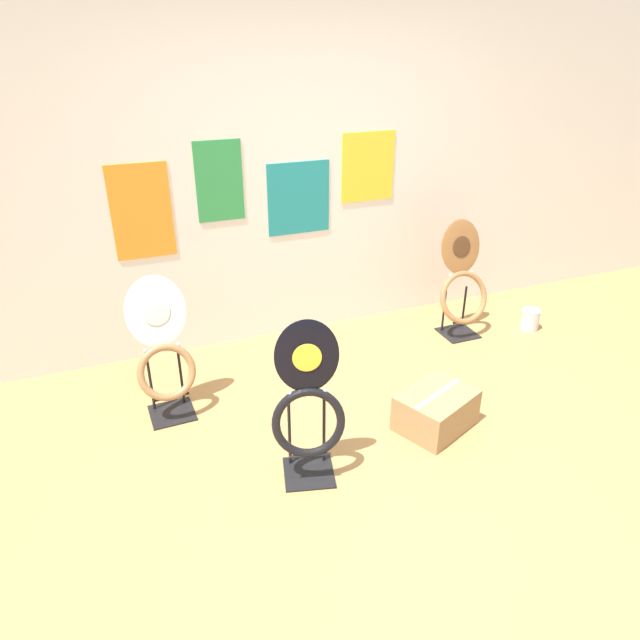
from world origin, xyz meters
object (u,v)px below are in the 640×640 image
Objects in this scene: toilet_seat_display_woodgrain at (462,285)px; toilet_seat_display_white_plain at (163,355)px; paint_can at (530,319)px; toilet_seat_display_jazz_black at (308,407)px; storage_box at (436,410)px.

toilet_seat_display_white_plain is at bearing -174.31° from toilet_seat_display_woodgrain.
toilet_seat_display_white_plain is (-2.38, -0.24, 0.00)m from toilet_seat_display_woodgrain.
toilet_seat_display_white_plain is at bearing -178.61° from paint_can.
toilet_seat_display_woodgrain is at bearing 5.69° from toilet_seat_display_white_plain.
toilet_seat_display_white_plain is 5.07× the size of paint_can.
toilet_seat_display_jazz_black reaches higher than paint_can.
toilet_seat_display_jazz_black is (0.63, -0.89, 0.02)m from toilet_seat_display_white_plain.
toilet_seat_display_woodgrain is 5.21× the size of paint_can.
toilet_seat_display_jazz_black is 2.57m from paint_can.
toilet_seat_display_jazz_black is 0.96m from storage_box.
toilet_seat_display_woodgrain is 1.67× the size of storage_box.
toilet_seat_display_jazz_black is 5.28× the size of paint_can.
paint_can is at bearing 22.27° from toilet_seat_display_jazz_black.
toilet_seat_display_white_plain is 1.62× the size of storage_box.
toilet_seat_display_woodgrain is at bearing 164.80° from paint_can.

